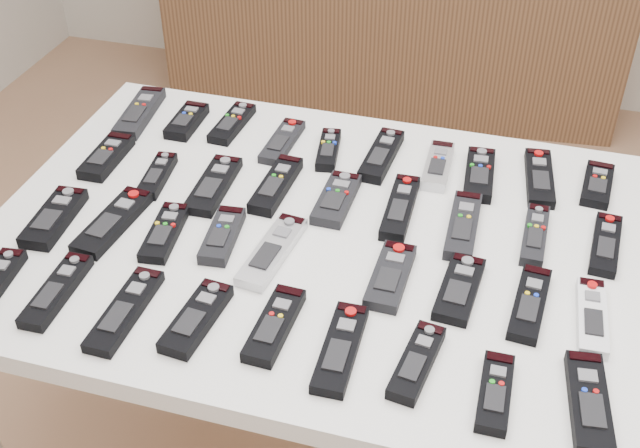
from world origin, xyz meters
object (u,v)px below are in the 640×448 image
(remote_18, at_px, (606,244))
(remote_36, at_px, (589,402))
(remote_21, at_px, (165,232))
(remote_25, at_px, (459,289))
(remote_16, at_px, (463,226))
(remote_20, at_px, (113,222))
(table, at_px, (320,256))
(remote_0, at_px, (140,113))
(remote_35, at_px, (495,393))
(remote_30, at_px, (125,310))
(remote_32, at_px, (274,325))
(remote_3, at_px, (282,142))
(sideboard, at_px, (394,2))
(remote_24, at_px, (390,276))
(remote_7, at_px, (479,175))
(remote_8, at_px, (539,178))
(remote_17, at_px, (535,235))
(remote_34, at_px, (417,362))
(remote_12, at_px, (214,185))
(remote_23, at_px, (272,251))
(remote_11, at_px, (157,175))
(remote_19, at_px, (54,218))
(remote_22, at_px, (222,235))
(remote_31, at_px, (197,318))
(remote_4, at_px, (328,150))
(remote_10, at_px, (106,157))
(remote_5, at_px, (381,155))
(remote_13, at_px, (276,185))
(remote_26, at_px, (530,304))
(remote_6, at_px, (438,166))
(remote_9, at_px, (597,185))
(remote_1, at_px, (187,121))
(remote_33, at_px, (340,348))
(remote_29, at_px, (57,291))

(remote_18, xyz_separation_m, remote_36, (-0.02, -0.39, 0.00))
(remote_21, xyz_separation_m, remote_25, (0.55, -0.00, 0.00))
(remote_16, distance_m, remote_20, 0.66)
(table, bearing_deg, remote_18, 10.81)
(remote_0, distance_m, remote_35, 1.06)
(remote_30, height_order, remote_32, remote_32)
(remote_3, distance_m, remote_32, 0.56)
(sideboard, height_order, remote_24, sideboard)
(remote_7, relative_size, remote_8, 0.91)
(remote_17, distance_m, remote_34, 0.40)
(remote_8, height_order, remote_35, same)
(remote_12, distance_m, remote_23, 0.24)
(remote_11, xyz_separation_m, remote_19, (-0.13, -0.19, 0.00))
(remote_22, bearing_deg, remote_36, -24.10)
(remote_0, relative_size, remote_31, 1.24)
(remote_21, xyz_separation_m, remote_23, (0.21, 0.00, 0.00))
(remote_35, relative_size, remote_36, 0.81)
(remote_4, relative_size, remote_11, 0.97)
(table, xyz_separation_m, remote_3, (-0.16, 0.27, 0.07))
(remote_16, xyz_separation_m, remote_21, (-0.53, -0.17, -0.00))
(remote_4, distance_m, remote_10, 0.47)
(remote_5, distance_m, remote_13, 0.24)
(remote_23, bearing_deg, remote_26, 4.86)
(remote_7, xyz_separation_m, remote_19, (-0.76, -0.37, 0.00))
(remote_4, distance_m, remote_22, 0.36)
(remote_17, relative_size, remote_25, 1.04)
(remote_16, height_order, remote_20, remote_16)
(remote_21, distance_m, remote_31, 0.24)
(remote_21, bearing_deg, remote_6, 31.43)
(remote_9, distance_m, remote_13, 0.65)
(remote_24, height_order, remote_30, remote_24)
(remote_5, bearing_deg, remote_36, -48.70)
(remote_5, relative_size, remote_31, 1.13)
(remote_10, bearing_deg, remote_35, -26.81)
(remote_4, relative_size, remote_30, 0.72)
(remote_3, bearing_deg, remote_36, -38.09)
(remote_1, bearing_deg, remote_4, -5.12)
(remote_19, height_order, remote_33, remote_19)
(remote_31, bearing_deg, remote_20, 147.51)
(remote_30, bearing_deg, remote_17, 32.18)
(remote_5, xyz_separation_m, remote_32, (-0.06, -0.54, 0.00))
(remote_9, bearing_deg, remote_22, -146.73)
(remote_17, bearing_deg, remote_29, -152.88)
(table, bearing_deg, remote_25, -19.13)
(remote_19, bearing_deg, remote_10, 87.11)
(remote_34, bearing_deg, remote_17, 75.58)
(remote_17, height_order, remote_22, remote_22)
(table, relative_size, remote_18, 7.27)
(remote_16, relative_size, remote_21, 1.17)
(remote_1, bearing_deg, remote_32, -55.30)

